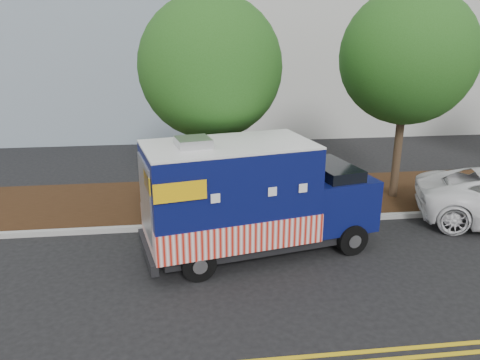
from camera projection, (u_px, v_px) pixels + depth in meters
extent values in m
plane|color=black|center=(211.00, 249.00, 12.30)|extent=(120.00, 120.00, 0.00)
cube|color=#9E9E99|center=(208.00, 225.00, 13.60)|extent=(120.00, 0.18, 0.15)
cube|color=black|center=(204.00, 200.00, 15.58)|extent=(120.00, 4.00, 0.15)
cylinder|color=#38281C|center=(212.00, 159.00, 14.30)|extent=(0.26, 0.26, 3.42)
sphere|color=#235618|center=(210.00, 67.00, 13.45)|extent=(4.16, 4.16, 4.16)
cylinder|color=#38281C|center=(398.00, 147.00, 15.25)|extent=(0.26, 0.26, 3.65)
sphere|color=#235618|center=(408.00, 57.00, 14.36)|extent=(4.17, 4.17, 4.17)
cube|color=#473828|center=(154.00, 185.00, 13.56)|extent=(0.06, 0.06, 2.40)
cube|color=black|center=(261.00, 235.00, 12.15)|extent=(5.63, 2.90, 0.27)
cube|color=#0A114B|center=(229.00, 191.00, 11.47)|extent=(4.40, 2.99, 2.30)
cube|color=red|center=(229.00, 222.00, 11.73)|extent=(4.45, 3.06, 0.72)
cube|color=white|center=(229.00, 145.00, 11.11)|extent=(4.40, 2.99, 0.06)
cube|color=#B7B7BA|center=(193.00, 142.00, 10.80)|extent=(0.91, 0.91, 0.21)
cube|color=#0A114B|center=(331.00, 198.00, 12.53)|extent=(2.12, 2.37, 1.34)
cube|color=black|center=(331.00, 175.00, 12.31)|extent=(1.33, 2.03, 0.62)
cube|color=black|center=(358.00, 210.00, 12.94)|extent=(0.47, 1.89, 0.29)
cube|color=black|center=(148.00, 251.00, 11.24)|extent=(0.62, 2.15, 0.27)
cube|color=#B7B7BA|center=(146.00, 199.00, 10.83)|extent=(0.40, 1.70, 1.82)
cube|color=#B7B7BA|center=(226.00, 175.00, 12.57)|extent=(1.70, 0.40, 1.05)
cube|color=yellow|center=(180.00, 192.00, 9.84)|extent=(1.13, 0.26, 0.43)
cube|color=yellow|center=(161.00, 163.00, 11.89)|extent=(1.13, 0.26, 0.43)
cylinder|color=black|center=(352.00, 239.00, 11.93)|extent=(0.84, 0.43, 0.81)
cylinder|color=black|center=(316.00, 212.00, 13.68)|extent=(0.84, 0.43, 0.81)
cylinder|color=black|center=(199.00, 264.00, 10.68)|extent=(0.84, 0.43, 0.81)
cylinder|color=black|center=(180.00, 231.00, 12.44)|extent=(0.84, 0.43, 0.81)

